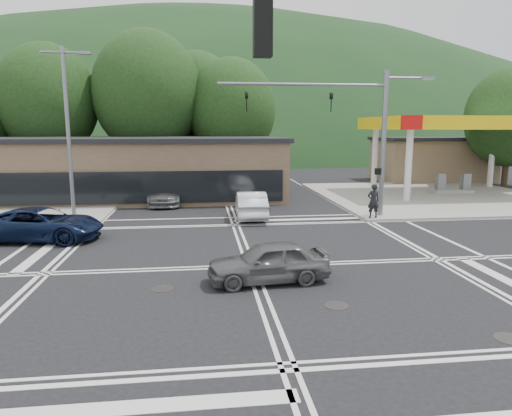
{
  "coord_description": "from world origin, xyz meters",
  "views": [
    {
      "loc": [
        -1.74,
        -15.87,
        4.97
      ],
      "look_at": [
        0.71,
        4.22,
        1.4
      ],
      "focal_mm": 32.0,
      "sensor_mm": 36.0,
      "label": 1
    }
  ],
  "objects": [
    {
      "name": "ground",
      "position": [
        0.0,
        0.0,
        0.0
      ],
      "size": [
        120.0,
        120.0,
        0.0
      ],
      "primitive_type": "plane",
      "color": "black",
      "rests_on": "ground"
    },
    {
      "name": "sidewalk_ne",
      "position": [
        15.0,
        15.0,
        0.07
      ],
      "size": [
        16.0,
        16.0,
        0.15
      ],
      "primitive_type": "cube",
      "color": "gray",
      "rests_on": "ground"
    },
    {
      "name": "gas_station_canopy",
      "position": [
        16.99,
        15.99,
        5.04
      ],
      "size": [
        12.32,
        8.34,
        5.75
      ],
      "color": "silver",
      "rests_on": "ground"
    },
    {
      "name": "convenience_store",
      "position": [
        20.0,
        25.0,
        1.9
      ],
      "size": [
        10.0,
        6.0,
        3.8
      ],
      "primitive_type": "cube",
      "color": "#846B4F",
      "rests_on": "ground"
    },
    {
      "name": "commercial_row",
      "position": [
        -8.0,
        17.0,
        2.0
      ],
      "size": [
        24.0,
        8.0,
        4.0
      ],
      "primitive_type": "cube",
      "color": "brown",
      "rests_on": "ground"
    },
    {
      "name": "hill_north",
      "position": [
        0.0,
        90.0,
        0.0
      ],
      "size": [
        252.0,
        126.0,
        140.0
      ],
      "primitive_type": "ellipsoid",
      "color": "#19381A",
      "rests_on": "ground"
    },
    {
      "name": "tree_n_a",
      "position": [
        -14.0,
        24.0,
        7.14
      ],
      "size": [
        8.0,
        8.0,
        11.75
      ],
      "color": "#382619",
      "rests_on": "ground"
    },
    {
      "name": "tree_n_b",
      "position": [
        -6.0,
        24.0,
        7.79
      ],
      "size": [
        9.0,
        9.0,
        12.98
      ],
      "color": "#382619",
      "rests_on": "ground"
    },
    {
      "name": "tree_n_c",
      "position": [
        1.0,
        24.0,
        6.49
      ],
      "size": [
        7.6,
        7.6,
        10.87
      ],
      "color": "#382619",
      "rests_on": "ground"
    },
    {
      "name": "tree_n_e",
      "position": [
        -2.0,
        28.0,
        7.14
      ],
      "size": [
        8.4,
        8.4,
        11.98
      ],
      "color": "#382619",
      "rests_on": "ground"
    },
    {
      "name": "tree_ne",
      "position": [
        24.0,
        20.0,
        5.84
      ],
      "size": [
        7.2,
        7.2,
        9.99
      ],
      "color": "#382619",
      "rests_on": "ground"
    },
    {
      "name": "streetlight_nw",
      "position": [
        -8.44,
        9.0,
        5.05
      ],
      "size": [
        2.5,
        0.25,
        9.0
      ],
      "color": "slate",
      "rests_on": "ground"
    },
    {
      "name": "signal_mast_ne",
      "position": [
        6.95,
        8.2,
        5.07
      ],
      "size": [
        11.65,
        0.3,
        8.0
      ],
      "color": "slate",
      "rests_on": "ground"
    },
    {
      "name": "car_blue_west",
      "position": [
        -8.82,
        5.0,
        0.73
      ],
      "size": [
        5.58,
        3.21,
        1.47
      ],
      "primitive_type": "imported",
      "rotation": [
        0.0,
        0.0,
        1.42
      ],
      "color": "black",
      "rests_on": "ground"
    },
    {
      "name": "car_grey_center",
      "position": [
        0.38,
        -1.74,
        0.67
      ],
      "size": [
        4.08,
        1.94,
        1.35
      ],
      "primitive_type": "imported",
      "rotation": [
        0.0,
        0.0,
        -1.48
      ],
      "color": "#56595A",
      "rests_on": "ground"
    },
    {
      "name": "car_queue_a",
      "position": [
        1.0,
        9.0,
        0.75
      ],
      "size": [
        1.77,
        4.61,
        1.5
      ],
      "primitive_type": "imported",
      "rotation": [
        0.0,
        0.0,
        3.1
      ],
      "color": "silver",
      "rests_on": "ground"
    },
    {
      "name": "car_queue_b",
      "position": [
        1.0,
        19.07,
        0.75
      ],
      "size": [
        1.83,
        4.41,
        1.49
      ],
      "primitive_type": "imported",
      "rotation": [
        0.0,
        0.0,
        3.13
      ],
      "color": "white",
      "rests_on": "ground"
    },
    {
      "name": "car_northbound",
      "position": [
        -4.05,
        14.36,
        0.72
      ],
      "size": [
        2.08,
        5.01,
        1.45
      ],
      "primitive_type": "imported",
      "rotation": [
        0.0,
        0.0,
        -0.01
      ],
      "color": "slate",
      "rests_on": "ground"
    },
    {
      "name": "pedestrian",
      "position": [
        7.5,
        7.5,
        1.07
      ],
      "size": [
        0.69,
        0.48,
        1.84
      ],
      "primitive_type": "imported",
      "rotation": [
        0.0,
        0.0,
        3.2
      ],
      "color": "black",
      "rests_on": "sidewalk_ne"
    }
  ]
}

